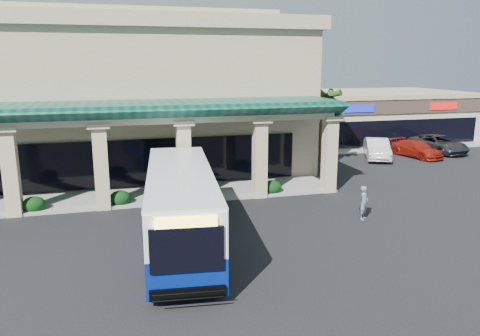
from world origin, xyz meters
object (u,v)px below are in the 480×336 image
object	(u,v)px
pedestrian	(364,203)
transit_bus	(181,208)
car_white	(377,149)
car_red	(416,149)
car_gray	(438,144)

from	to	relation	value
pedestrian	transit_bus	bearing A→B (deg)	140.18
car_white	car_red	world-z (taller)	car_white
transit_bus	car_red	distance (m)	26.38
car_white	car_red	size ratio (longest dim) A/B	1.06
pedestrian	car_red	size ratio (longest dim) A/B	0.36
transit_bus	car_gray	world-z (taller)	transit_bus
car_white	car_gray	bearing A→B (deg)	33.15
transit_bus	car_gray	bearing A→B (deg)	37.69
pedestrian	car_gray	xyz separation A→B (m)	(15.75, 14.64, -0.08)
pedestrian	car_red	bearing A→B (deg)	1.50
car_gray	car_white	bearing A→B (deg)	-177.61
car_red	car_gray	bearing A→B (deg)	10.49
car_red	pedestrian	bearing A→B (deg)	-144.71
transit_bus	car_gray	xyz separation A→B (m)	(25.28, 15.53, -0.89)
transit_bus	car_red	world-z (taller)	transit_bus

